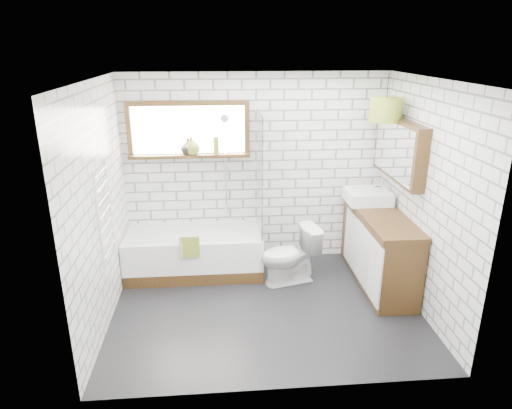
{
  "coord_description": "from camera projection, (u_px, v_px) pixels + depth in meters",
  "views": [
    {
      "loc": [
        -0.5,
        -4.46,
        2.83
      ],
      "look_at": [
        -0.09,
        0.25,
        1.15
      ],
      "focal_mm": 32.0,
      "sensor_mm": 36.0,
      "label": 1
    }
  ],
  "objects": [
    {
      "name": "vanity",
      "position": [
        379.0,
        247.0,
        5.59
      ],
      "size": [
        0.52,
        1.6,
        0.92
      ],
      "primitive_type": "cube",
      "color": "#311E0D",
      "rests_on": "floor"
    },
    {
      "name": "towel_radiator",
      "position": [
        105.0,
        213.0,
        4.63
      ],
      "size": [
        0.06,
        0.52,
        1.0
      ],
      "primitive_type": "cube",
      "color": "white",
      "rests_on": "wall_left"
    },
    {
      "name": "basin",
      "position": [
        368.0,
        196.0,
        5.77
      ],
      "size": [
        0.54,
        0.47,
        0.16
      ],
      "primitive_type": "cube",
      "color": "white",
      "rests_on": "vanity"
    },
    {
      "name": "towel_beige",
      "position": [
        189.0,
        247.0,
        5.43
      ],
      "size": [
        0.21,
        0.05,
        0.28
      ],
      "primitive_type": "cube",
      "color": "tan",
      "rests_on": "bathtub"
    },
    {
      "name": "vase_dark",
      "position": [
        188.0,
        148.0,
        5.73
      ],
      "size": [
        0.23,
        0.23,
        0.2
      ],
      "primitive_type": "imported",
      "rotation": [
        0.0,
        0.0,
        0.21
      ],
      "color": "black",
      "rests_on": "window"
    },
    {
      "name": "shower_screen",
      "position": [
        259.0,
        174.0,
        5.6
      ],
      "size": [
        0.02,
        0.72,
        1.5
      ],
      "primitive_type": "cube",
      "color": "white",
      "rests_on": "bathtub"
    },
    {
      "name": "pendant",
      "position": [
        386.0,
        110.0,
        5.25
      ],
      "size": [
        0.37,
        0.37,
        0.27
      ],
      "primitive_type": "cylinder",
      "color": "olive",
      "rests_on": "ceiling"
    },
    {
      "name": "ceiling",
      "position": [
        268.0,
        79.0,
        4.33
      ],
      "size": [
        3.4,
        2.6,
        0.01
      ],
      "primitive_type": "cube",
      "color": "white",
      "rests_on": "ground"
    },
    {
      "name": "mirror_cabinet",
      "position": [
        400.0,
        150.0,
        5.31
      ],
      "size": [
        0.16,
        1.2,
        0.7
      ],
      "primitive_type": "cube",
      "color": "#311E0D",
      "rests_on": "wall_right"
    },
    {
      "name": "wall_back",
      "position": [
        256.0,
        170.0,
        5.98
      ],
      "size": [
        3.4,
        0.01,
        2.5
      ],
      "primitive_type": "cube",
      "color": "white",
      "rests_on": "ground"
    },
    {
      "name": "toilet",
      "position": [
        290.0,
        256.0,
        5.6
      ],
      "size": [
        0.56,
        0.78,
        0.72
      ],
      "primitive_type": "imported",
      "rotation": [
        0.0,
        0.0,
        -1.33
      ],
      "color": "white",
      "rests_on": "floor"
    },
    {
      "name": "shower_riser",
      "position": [
        225.0,
        164.0,
        5.87
      ],
      "size": [
        0.02,
        0.02,
        1.3
      ],
      "primitive_type": "cylinder",
      "color": "silver",
      "rests_on": "wall_back"
    },
    {
      "name": "wall_right",
      "position": [
        425.0,
        199.0,
        4.89
      ],
      "size": [
        0.01,
        2.6,
        2.5
      ],
      "primitive_type": "cube",
      "color": "white",
      "rests_on": "ground"
    },
    {
      "name": "wall_front",
      "position": [
        285.0,
        259.0,
        3.53
      ],
      "size": [
        3.4,
        0.01,
        2.5
      ],
      "primitive_type": "cube",
      "color": "white",
      "rests_on": "ground"
    },
    {
      "name": "bottle",
      "position": [
        216.0,
        147.0,
        5.75
      ],
      "size": [
        0.07,
        0.07,
        0.22
      ],
      "primitive_type": "cylinder",
      "rotation": [
        0.0,
        0.0,
        0.03
      ],
      "color": "olive",
      "rests_on": "window"
    },
    {
      "name": "floor",
      "position": [
        266.0,
        307.0,
        5.17
      ],
      "size": [
        3.4,
        2.6,
        0.01
      ],
      "primitive_type": "cube",
      "color": "black",
      "rests_on": "ground"
    },
    {
      "name": "bathtub",
      "position": [
        195.0,
        252.0,
        5.88
      ],
      "size": [
        1.72,
        0.76,
        0.56
      ],
      "primitive_type": "cube",
      "color": "white",
      "rests_on": "floor"
    },
    {
      "name": "window",
      "position": [
        189.0,
        130.0,
        5.68
      ],
      "size": [
        1.52,
        0.16,
        0.68
      ],
      "primitive_type": "cube",
      "color": "#311E0D",
      "rests_on": "wall_back"
    },
    {
      "name": "wall_left",
      "position": [
        100.0,
        208.0,
        4.61
      ],
      "size": [
        0.01,
        2.6,
        2.5
      ],
      "primitive_type": "cube",
      "color": "white",
      "rests_on": "ground"
    },
    {
      "name": "tap",
      "position": [
        380.0,
        192.0,
        5.76
      ],
      "size": [
        0.04,
        0.04,
        0.16
      ],
      "primitive_type": "cylinder",
      "rotation": [
        0.0,
        0.0,
        -0.33
      ],
      "color": "silver",
      "rests_on": "vanity"
    },
    {
      "name": "vase_olive",
      "position": [
        192.0,
        147.0,
        5.73
      ],
      "size": [
        0.28,
        0.28,
        0.23
      ],
      "primitive_type": "imported",
      "rotation": [
        0.0,
        0.0,
        -0.38
      ],
      "color": "olive",
      "rests_on": "window"
    },
    {
      "name": "towel_green",
      "position": [
        191.0,
        247.0,
        5.43
      ],
      "size": [
        0.2,
        0.06,
        0.28
      ],
      "primitive_type": "cube",
      "color": "olive",
      "rests_on": "bathtub"
    }
  ]
}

